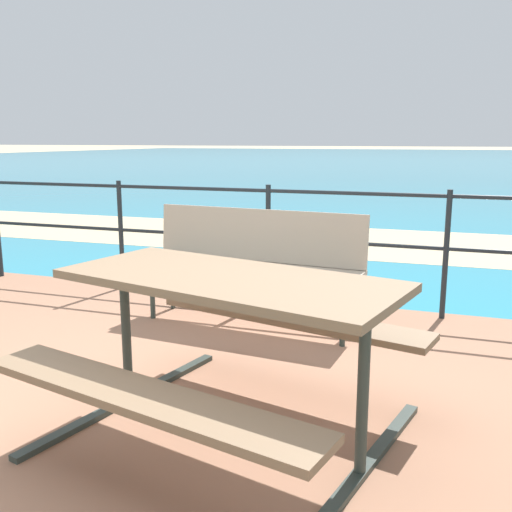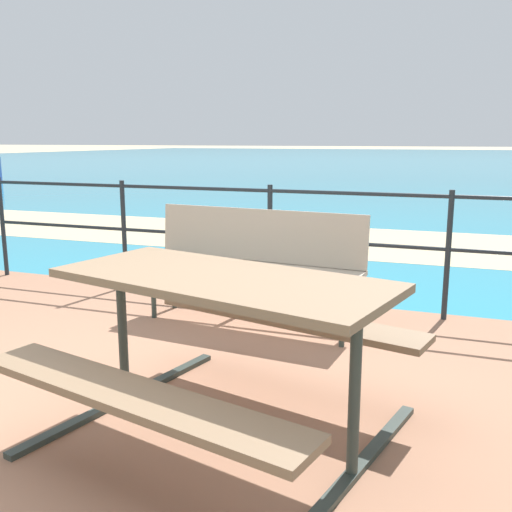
{
  "view_description": "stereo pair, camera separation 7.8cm",
  "coord_description": "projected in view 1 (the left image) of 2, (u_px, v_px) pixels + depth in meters",
  "views": [
    {
      "loc": [
        1.5,
        -2.21,
        1.48
      ],
      "look_at": [
        0.16,
        1.66,
        0.64
      ],
      "focal_mm": 40.15,
      "sensor_mm": 36.0,
      "label": 1
    },
    {
      "loc": [
        1.58,
        -2.18,
        1.48
      ],
      "look_at": [
        0.16,
        1.66,
        0.64
      ],
      "focal_mm": 40.15,
      "sensor_mm": 36.0,
      "label": 2
    }
  ],
  "objects": [
    {
      "name": "railing_fence",
      "position": [
        268.0,
        228.0,
        4.95
      ],
      "size": [
        5.94,
        0.04,
        1.03
      ],
      "color": "#1E2328",
      "rests_on": "patio_paving"
    },
    {
      "name": "picnic_table",
      "position": [
        229.0,
        319.0,
        2.67
      ],
      "size": [
        1.88,
        1.77,
        0.8
      ],
      "rotation": [
        0.0,
        0.0,
        -0.23
      ],
      "color": "#7A6047",
      "rests_on": "patio_paving"
    },
    {
      "name": "patio_paving",
      "position": [
        114.0,
        438.0,
        2.82
      ],
      "size": [
        6.4,
        5.2,
        0.06
      ],
      "primitive_type": "cube",
      "color": "#996B51",
      "rests_on": "ground"
    },
    {
      "name": "sea_water",
      "position": [
        433.0,
        161.0,
        39.85
      ],
      "size": [
        90.0,
        90.0,
        0.01
      ],
      "primitive_type": "cube",
      "color": "teal",
      "rests_on": "ground"
    },
    {
      "name": "park_bench",
      "position": [
        253.0,
        254.0,
        4.4
      ],
      "size": [
        1.75,
        0.55,
        0.88
      ],
      "rotation": [
        0.0,
        0.0,
        -0.08
      ],
      "color": "tan",
      "rests_on": "patio_paving"
    },
    {
      "name": "ground_plane",
      "position": [
        115.0,
        444.0,
        2.82
      ],
      "size": [
        240.0,
        240.0,
        0.0
      ],
      "primitive_type": "plane",
      "color": "tan"
    },
    {
      "name": "beach_strip",
      "position": [
        343.0,
        241.0,
        8.41
      ],
      "size": [
        54.03,
        3.29,
        0.01
      ],
      "primitive_type": "cube",
      "rotation": [
        0.0,
        0.0,
        0.01
      ],
      "color": "tan",
      "rests_on": "ground"
    }
  ]
}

